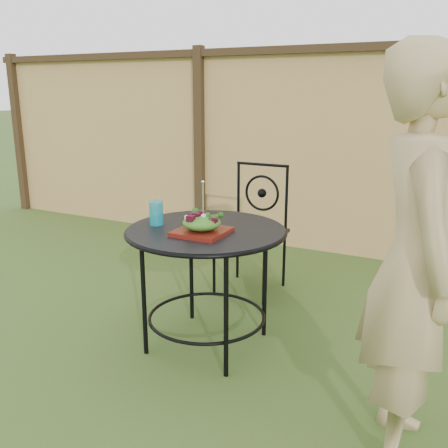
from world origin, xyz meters
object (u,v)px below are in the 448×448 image
Objects in this scene: diner at (416,263)px; patio_chair at (253,225)px; patio_table at (206,252)px; salad_plate at (202,232)px.

patio_chair is at bearing 26.36° from diner.
salad_plate reaches higher than patio_table.
diner is at bearing -19.09° from patio_table.
salad_plate is (-1.13, 0.30, -0.10)m from diner.
patio_chair reaches higher than patio_table.
diner reaches higher than patio_chair.
patio_table is 0.55× the size of diner.
salad_plate is (0.03, -0.11, 0.15)m from patio_table.
salad_plate is at bearing -81.80° from patio_chair.
diner is at bearing -14.72° from salad_plate.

